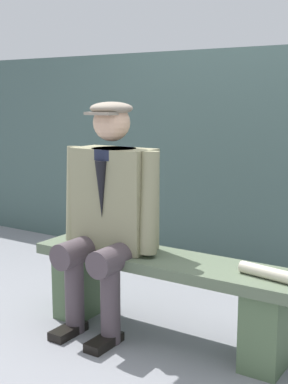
# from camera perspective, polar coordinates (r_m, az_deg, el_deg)

# --- Properties ---
(ground_plane) EXTENTS (30.00, 30.00, 0.00)m
(ground_plane) POSITION_cam_1_polar(r_m,az_deg,el_deg) (3.10, 2.17, -15.28)
(ground_plane) COLOR gray
(bench) EXTENTS (1.58, 0.37, 0.47)m
(bench) POSITION_cam_1_polar(r_m,az_deg,el_deg) (2.99, 2.21, -10.08)
(bench) COLOR #57664E
(bench) RESTS_ON ground
(seated_man) EXTENTS (0.63, 0.53, 1.31)m
(seated_man) POSITION_cam_1_polar(r_m,az_deg,el_deg) (3.01, -3.75, -1.77)
(seated_man) COLOR gray
(seated_man) RESTS_ON ground
(rolled_magazine) EXTENTS (0.29, 0.11, 0.06)m
(rolled_magazine) POSITION_cam_1_polar(r_m,az_deg,el_deg) (2.65, 13.04, -8.44)
(rolled_magazine) COLOR beige
(rolled_magazine) RESTS_ON bench
(stadium_wall) EXTENTS (12.00, 0.24, 1.70)m
(stadium_wall) POSITION_cam_1_polar(r_m,az_deg,el_deg) (4.14, 12.59, 3.17)
(stadium_wall) COLOR #415754
(stadium_wall) RESTS_ON ground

